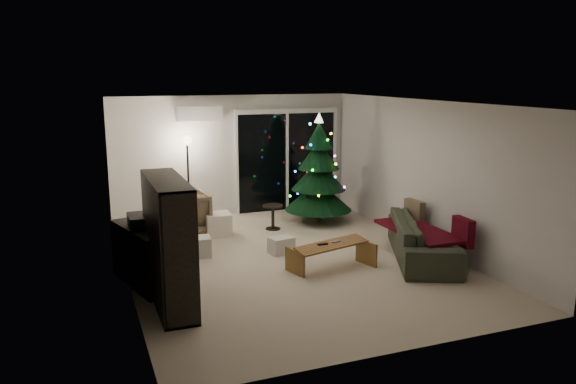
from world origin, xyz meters
name	(u,v)px	position (x,y,z in m)	size (l,w,h in m)	color
room	(283,180)	(0.46, 1.49, 1.02)	(6.50, 7.51, 2.60)	beige
bookshelf	(153,244)	(-2.25, -1.05, 0.82)	(0.42, 1.65, 1.65)	black
media_cabinet	(146,256)	(-2.25, -0.24, 0.42)	(0.50, 1.34, 0.84)	black
stereo	(144,221)	(-2.25, -0.24, 0.93)	(0.42, 0.50, 0.18)	black
armchair	(184,213)	(-1.28, 2.09, 0.40)	(0.85, 0.87, 0.79)	brown
ottoman	(218,224)	(-0.70, 1.80, 0.20)	(0.45, 0.45, 0.41)	#F7E5CD
cardboard_box_a	(197,247)	(-1.33, 0.73, 0.16)	(0.45, 0.34, 0.32)	silver
cardboard_box_b	(281,245)	(0.01, 0.39, 0.14)	(0.39, 0.29, 0.27)	silver
side_table	(273,217)	(0.37, 1.82, 0.24)	(0.38, 0.38, 0.48)	black
floor_lamp	(188,182)	(-1.03, 2.84, 0.84)	(0.27, 0.27, 1.68)	black
sofa	(423,239)	(2.05, -0.68, 0.33)	(2.23, 0.87, 0.65)	black
sofa_throw	(418,231)	(1.95, -0.68, 0.47)	(0.70, 1.61, 0.05)	#580517
cushion_a	(414,212)	(2.30, -0.03, 0.59)	(0.13, 0.43, 0.43)	#847155
cushion_b	(463,232)	(2.30, -1.33, 0.59)	(0.13, 0.43, 0.43)	#580517
coffee_table	(332,256)	(0.46, -0.61, 0.20)	(1.26, 0.44, 0.40)	brown
remote_a	(323,244)	(0.31, -0.61, 0.41)	(0.16, 0.05, 0.02)	black
remote_b	(336,241)	(0.56, -0.56, 0.41)	(0.15, 0.04, 0.02)	slate
christmas_tree	(319,168)	(1.42, 2.04, 1.09)	(1.35, 1.35, 2.17)	black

